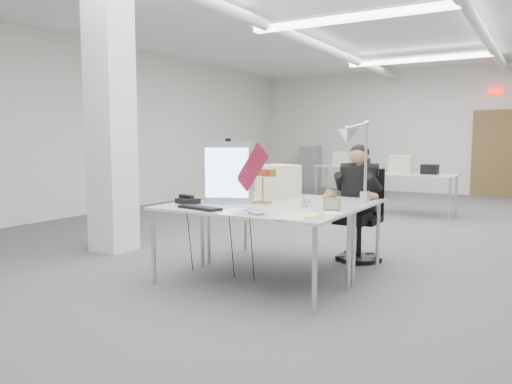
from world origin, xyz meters
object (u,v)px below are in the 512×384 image
seated_person (359,183)px  beige_monitor (278,181)px  desk_phone (188,201)px  architect_lamp (357,161)px  desk_main (249,210)px  laptop (245,212)px  office_chair (359,215)px  monitor (228,173)px  bankers_lamp (263,185)px

seated_person → beige_monitor: size_ratio=2.39×
seated_person → desk_phone: size_ratio=4.52×
architect_lamp → desk_main: bearing=-144.0°
seated_person → laptop: 1.83m
desk_main → laptop: size_ratio=5.07×
office_chair → seated_person: 0.37m
office_chair → beige_monitor: bearing=-154.3°
architect_lamp → laptop: bearing=-127.8°
laptop → beige_monitor: bearing=108.2°
desk_phone → laptop: bearing=0.1°
desk_phone → office_chair: bearing=69.6°
office_chair → monitor: 1.70m
office_chair → desk_phone: office_chair is taller
office_chair → bankers_lamp: bearing=-132.3°
desk_phone → architect_lamp: architect_lamp is taller
monitor → bankers_lamp: size_ratio=1.70×
beige_monitor → architect_lamp: architect_lamp is taller
seated_person → beige_monitor: (-0.75, -0.54, 0.03)m
laptop → bankers_lamp: size_ratio=0.97×
bankers_lamp → desk_phone: (-0.63, -0.42, -0.16)m
seated_person → bankers_lamp: bearing=-133.5°
bankers_lamp → architect_lamp: (0.90, 0.25, 0.25)m
office_chair → beige_monitor: 1.03m
seated_person → beige_monitor: 0.92m
desk_phone → seated_person: bearing=68.7°
desk_main → seated_person: seated_person is taller
desk_phone → beige_monitor: beige_monitor is taller
beige_monitor → laptop: bearing=-55.7°
bankers_lamp → architect_lamp: bearing=28.6°
office_chair → monitor: bearing=-137.1°
desk_phone → architect_lamp: bearing=42.9°
office_chair → seated_person: (0.00, -0.05, 0.36)m
beige_monitor → office_chair: bearing=57.1°
laptop → monitor: bearing=138.2°
bankers_lamp → architect_lamp: size_ratio=0.42×
laptop → desk_phone: bearing=163.9°
bankers_lamp → monitor: bearing=-129.5°
desk_main → laptop: bearing=-64.2°
desk_main → office_chair: size_ratio=1.68×
monitor → laptop: monitor is taller
monitor → laptop: 0.78m
seated_person → laptop: seated_person is taller
bankers_lamp → beige_monitor: size_ratio=0.96×
monitor → beige_monitor: size_ratio=1.64×
laptop → desk_phone: desk_phone is taller
beige_monitor → architect_lamp: 1.07m
office_chair → desk_phone: 2.01m
laptop → architect_lamp: bearing=58.5°
laptop → beige_monitor: size_ratio=0.94×
desk_main → monitor: monitor is taller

